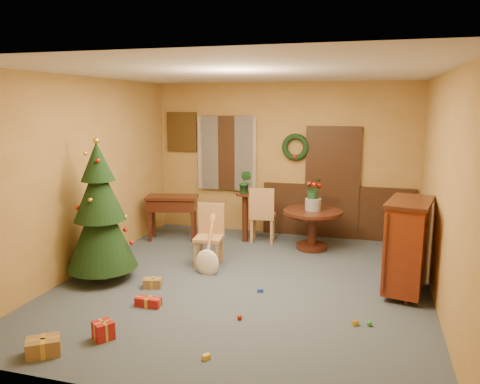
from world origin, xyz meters
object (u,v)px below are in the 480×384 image
(dining_table, at_px, (313,222))
(writing_desk, at_px, (172,207))
(sideboard, at_px, (407,244))
(chair_near, at_px, (210,233))
(christmas_tree, at_px, (100,214))

(dining_table, height_order, writing_desk, writing_desk)
(dining_table, relative_size, sideboard, 0.80)
(chair_near, height_order, writing_desk, chair_near)
(christmas_tree, bearing_deg, chair_near, 38.88)
(christmas_tree, relative_size, writing_desk, 2.02)
(dining_table, relative_size, christmas_tree, 0.49)
(christmas_tree, bearing_deg, writing_desk, 86.32)
(writing_desk, bearing_deg, chair_near, -44.73)
(christmas_tree, distance_m, writing_desk, 2.18)
(dining_table, xyz_separation_m, chair_near, (-1.45, -1.24, 0.03))
(dining_table, bearing_deg, chair_near, -139.49)
(dining_table, xyz_separation_m, christmas_tree, (-2.72, -2.26, 0.49))
(writing_desk, bearing_deg, sideboard, -20.23)
(chair_near, bearing_deg, dining_table, 40.51)
(sideboard, bearing_deg, christmas_tree, -170.91)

